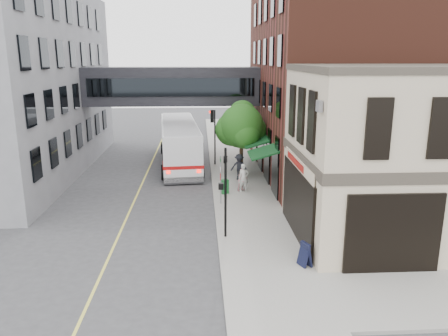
{
  "coord_description": "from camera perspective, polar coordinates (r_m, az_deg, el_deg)",
  "views": [
    {
      "loc": [
        -0.77,
        -18.15,
        8.83
      ],
      "look_at": [
        0.41,
        3.57,
        3.26
      ],
      "focal_mm": 35.0,
      "sensor_mm": 36.0,
      "label": 1
    }
  ],
  "objects": [
    {
      "name": "sandwich_board",
      "position": [
        19.21,
        10.54,
        -11.01
      ],
      "size": [
        0.57,
        0.69,
        1.05
      ],
      "primitive_type": "cube",
      "rotation": [
        0.0,
        0.0,
        0.39
      ],
      "color": "black",
      "rests_on": "sidewalk_main"
    },
    {
      "name": "pedestrian_c",
      "position": [
        31.52,
        1.99,
        0.15
      ],
      "size": [
        1.35,
        0.95,
        1.89
      ],
      "primitive_type": "imported",
      "rotation": [
        0.0,
        0.0,
        -0.22
      ],
      "color": "black",
      "rests_on": "sidewalk_main"
    },
    {
      "name": "sidewalk_main",
      "position": [
        33.44,
        1.74,
        -0.82
      ],
      "size": [
        4.0,
        60.0,
        0.15
      ],
      "primitive_type": "cube",
      "color": "gray",
      "rests_on": "ground"
    },
    {
      "name": "street_sign_pole",
      "position": [
        26.11,
        -0.46,
        -0.96
      ],
      "size": [
        0.08,
        0.75,
        3.0
      ],
      "color": "gray",
      "rests_on": "sidewalk_main"
    },
    {
      "name": "ground",
      "position": [
        20.2,
        -0.63,
        -11.55
      ],
      "size": [
        120.0,
        120.0,
        0.0
      ],
      "primitive_type": "plane",
      "color": "#38383A",
      "rests_on": "ground"
    },
    {
      "name": "street_tree",
      "position": [
        31.89,
        2.26,
        5.48
      ],
      "size": [
        3.8,
        3.2,
        5.6
      ],
      "color": "#382619",
      "rests_on": "sidewalk_main"
    },
    {
      "name": "traffic_signal_near",
      "position": [
        21.01,
        0.11,
        -1.79
      ],
      "size": [
        0.44,
        0.22,
        4.6
      ],
      "color": "black",
      "rests_on": "sidewalk_main"
    },
    {
      "name": "bus",
      "position": [
        36.72,
        -5.85,
        3.49
      ],
      "size": [
        4.02,
        13.13,
        3.48
      ],
      "color": "white",
      "rests_on": "ground"
    },
    {
      "name": "corner_building",
      "position": [
        22.86,
        22.2,
        1.63
      ],
      "size": [
        10.19,
        8.12,
        8.45
      ],
      "color": "#C4B496",
      "rests_on": "ground"
    },
    {
      "name": "skyway_bridge",
      "position": [
        36.3,
        -6.75,
        10.59
      ],
      "size": [
        14.0,
        3.18,
        3.0
      ],
      "color": "black",
      "rests_on": "ground"
    },
    {
      "name": "brick_building",
      "position": [
        34.9,
        15.1,
        10.85
      ],
      "size": [
        13.76,
        18.0,
        14.0
      ],
      "color": "#4C2217",
      "rests_on": "ground"
    },
    {
      "name": "lane_marking",
      "position": [
        29.8,
        -11.15,
        -3.14
      ],
      "size": [
        0.12,
        40.0,
        0.01
      ],
      "primitive_type": "cube",
      "color": "#D8CC4C",
      "rests_on": "ground"
    },
    {
      "name": "newspaper_box",
      "position": [
        28.45,
        0.07,
        -2.42
      ],
      "size": [
        0.58,
        0.55,
        0.93
      ],
      "primitive_type": "cube",
      "rotation": [
        0.0,
        0.0,
        0.34
      ],
      "color": "#155D26",
      "rests_on": "sidewalk_main"
    },
    {
      "name": "pedestrian_b",
      "position": [
        28.92,
        2.44,
        -1.55
      ],
      "size": [
        0.92,
        0.86,
        1.51
      ],
      "primitive_type": "imported",
      "rotation": [
        0.0,
        0.0,
        0.53
      ],
      "color": "pink",
      "rests_on": "sidewalk_main"
    },
    {
      "name": "pedestrian_a",
      "position": [
        28.73,
        2.59,
        -1.3
      ],
      "size": [
        0.73,
        0.52,
        1.86
      ],
      "primitive_type": "imported",
      "rotation": [
        0.0,
        0.0,
        0.12
      ],
      "color": "silver",
      "rests_on": "sidewalk_main"
    },
    {
      "name": "traffic_signal_far",
      "position": [
        35.59,
        -1.43,
        5.48
      ],
      "size": [
        0.53,
        0.28,
        4.5
      ],
      "color": "black",
      "rests_on": "sidewalk_main"
    }
  ]
}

